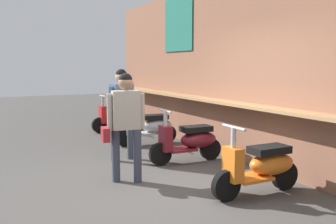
% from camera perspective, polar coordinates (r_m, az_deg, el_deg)
% --- Properties ---
extents(ground_plane, '(34.82, 34.82, 0.00)m').
position_cam_1_polar(ground_plane, '(5.49, -1.35, -11.23)').
color(ground_plane, '#474442').
extents(market_stall_facade, '(12.43, 0.61, 3.37)m').
position_cam_1_polar(market_stall_facade, '(6.35, 15.35, 6.43)').
color(market_stall_facade, '#8C5B44').
rests_on(market_stall_facade, ground_plane).
extents(scooter_red, '(0.46, 1.40, 0.97)m').
position_cam_1_polar(scooter_red, '(9.90, -7.24, -0.68)').
color(scooter_red, red).
rests_on(scooter_red, ground_plane).
extents(scooter_silver, '(0.49, 1.40, 0.97)m').
position_cam_1_polar(scooter_silver, '(8.21, -2.78, -2.26)').
color(scooter_silver, '#B2B5BA').
rests_on(scooter_silver, ground_plane).
extents(scooter_maroon, '(0.48, 1.40, 0.97)m').
position_cam_1_polar(scooter_maroon, '(6.70, 3.41, -4.42)').
color(scooter_maroon, maroon).
rests_on(scooter_maroon, ground_plane).
extents(scooter_orange, '(0.46, 1.40, 0.97)m').
position_cam_1_polar(scooter_orange, '(5.21, 14.18, -8.01)').
color(scooter_orange, orange).
rests_on(scooter_orange, ground_plane).
extents(shopper_with_handbag, '(0.31, 0.66, 1.62)m').
position_cam_1_polar(shopper_with_handbag, '(5.48, -6.60, -0.77)').
color(shopper_with_handbag, '#383D4C').
rests_on(shopper_with_handbag, ground_plane).
extents(shopper_browsing, '(0.32, 0.54, 1.67)m').
position_cam_1_polar(shopper_browsing, '(6.79, -7.10, 1.15)').
color(shopper_browsing, '#383D4C').
rests_on(shopper_browsing, ground_plane).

